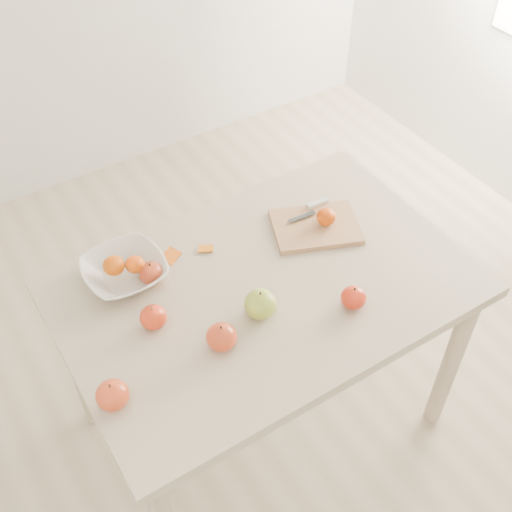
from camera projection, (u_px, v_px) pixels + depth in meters
ground at (263, 416)px, 2.43m from camera, size 3.50×3.50×0.00m
table at (265, 304)px, 1.96m from camera, size 1.20×0.80×0.75m
cutting_board at (316, 227)px, 2.05m from camera, size 0.33×0.29×0.02m
board_tangerine at (326, 217)px, 2.03m from camera, size 0.06×0.06×0.05m
fruit_bowl at (125, 271)px, 1.88m from camera, size 0.24×0.24×0.06m
bowl_tangerine_near at (114, 266)px, 1.86m from camera, size 0.06×0.06×0.06m
bowl_tangerine_far at (135, 264)px, 1.87m from camera, size 0.06×0.06×0.05m
orange_peel_a at (171, 257)px, 1.97m from camera, size 0.07×0.07×0.01m
orange_peel_b at (206, 249)px, 1.99m from camera, size 0.06×0.05×0.01m
paring_knife at (315, 206)px, 2.10m from camera, size 0.17×0.05×0.01m
apple_green at (260, 304)px, 1.78m from camera, size 0.09×0.09×0.08m
apple_red_e at (353, 298)px, 1.81m from camera, size 0.07×0.07×0.07m
apple_red_d at (112, 395)px, 1.58m from camera, size 0.08×0.08×0.08m
apple_red_c at (222, 337)px, 1.70m from camera, size 0.09×0.09×0.08m
apple_red_a at (151, 273)px, 1.88m from camera, size 0.07×0.07×0.07m
apple_red_b at (153, 317)px, 1.76m from camera, size 0.08×0.08×0.07m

